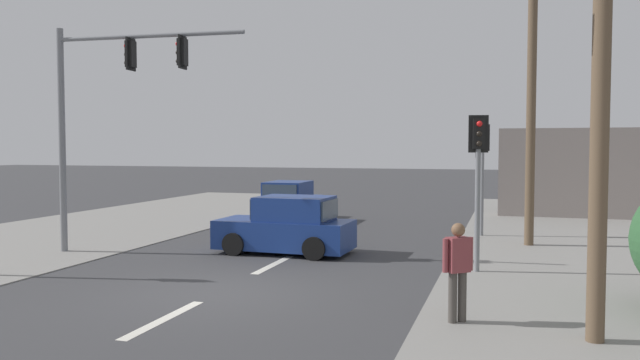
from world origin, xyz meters
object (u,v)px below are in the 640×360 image
object	(u,v)px
pedestrian_at_kerb	(458,267)
pedestal_signal_right_kerb	(478,166)
utility_pole_midground_right	(532,78)
traffic_signal_mast	(104,98)
utility_pole_foreground_right	(592,14)
hatchback_oncoming_near	(287,227)
pedestal_signal_far_median	(482,160)
hatchback_receding_far	(290,203)

from	to	relation	value
pedestrian_at_kerb	pedestal_signal_right_kerb	bearing A→B (deg)	88.72
utility_pole_midground_right	traffic_signal_mast	size ratio (longest dim) A/B	1.53
utility_pole_foreground_right	hatchback_oncoming_near	size ratio (longest dim) A/B	2.38
pedestal_signal_far_median	pedestrian_at_kerb	size ratio (longest dim) A/B	2.18
utility_pole_midground_right	pedestal_signal_right_kerb	bearing A→B (deg)	-105.92
traffic_signal_mast	pedestal_signal_right_kerb	distance (m)	9.72
utility_pole_foreground_right	pedestal_signal_far_median	bearing A→B (deg)	100.06
hatchback_receding_far	hatchback_oncoming_near	distance (m)	7.36
pedestrian_at_kerb	pedestal_signal_far_median	bearing A→B (deg)	90.30
traffic_signal_mast	pedestrian_at_kerb	xyz separation A→B (m)	(9.46, -3.99, -3.22)
pedestrian_at_kerb	hatchback_receding_far	bearing A→B (deg)	120.45
utility_pole_foreground_right	pedestal_signal_far_median	size ratio (longest dim) A/B	2.46
utility_pole_foreground_right	utility_pole_midground_right	bearing A→B (deg)	93.19
utility_pole_midground_right	hatchback_oncoming_near	distance (m)	8.12
utility_pole_foreground_right	hatchback_oncoming_near	world-z (taller)	utility_pole_foreground_right
traffic_signal_mast	pedestal_signal_far_median	size ratio (longest dim) A/B	1.69
pedestal_signal_far_median	hatchback_oncoming_near	xyz separation A→B (m)	(-4.84, -4.79, -1.71)
utility_pole_midground_right	pedestal_signal_far_median	xyz separation A→B (m)	(-1.39, 1.59, -2.40)
traffic_signal_mast	hatchback_receding_far	world-z (taller)	traffic_signal_mast
pedestal_signal_far_median	pedestrian_at_kerb	distance (m)	10.37
utility_pole_foreground_right	hatchback_receding_far	size ratio (longest dim) A/B	2.39
pedestal_signal_right_kerb	hatchback_oncoming_near	xyz separation A→B (m)	(-4.99, 1.17, -1.71)
utility_pole_foreground_right	traffic_signal_mast	world-z (taller)	utility_pole_foreground_right
pedestal_signal_far_median	hatchback_oncoming_near	distance (m)	7.02
utility_pole_midground_right	hatchback_oncoming_near	size ratio (longest dim) A/B	2.49
utility_pole_midground_right	pedestal_signal_far_median	world-z (taller)	utility_pole_midground_right
traffic_signal_mast	hatchback_oncoming_near	distance (m)	5.91
pedestal_signal_right_kerb	hatchback_oncoming_near	distance (m)	5.40
utility_pole_foreground_right	pedestrian_at_kerb	size ratio (longest dim) A/B	5.38
hatchback_receding_far	pedestal_signal_right_kerb	bearing A→B (deg)	-47.64
utility_pole_foreground_right	hatchback_oncoming_near	bearing A→B (deg)	138.62
traffic_signal_mast	pedestal_signal_right_kerb	world-z (taller)	traffic_signal_mast
hatchback_receding_far	hatchback_oncoming_near	bearing A→B (deg)	-70.86
utility_pole_midground_right	pedestal_signal_far_median	bearing A→B (deg)	131.20
pedestrian_at_kerb	utility_pole_midground_right	bearing A→B (deg)	81.21
utility_pole_foreground_right	pedestal_signal_right_kerb	size ratio (longest dim) A/B	2.46
pedestal_signal_right_kerb	hatchback_receding_far	size ratio (longest dim) A/B	0.97
hatchback_oncoming_near	pedestal_signal_right_kerb	bearing A→B (deg)	-13.18
utility_pole_midground_right	pedestrian_at_kerb	bearing A→B (deg)	-98.79
utility_pole_midground_right	pedestrian_at_kerb	xyz separation A→B (m)	(-1.34, -8.67, -3.89)
utility_pole_midground_right	hatchback_receding_far	bearing A→B (deg)	156.52
pedestal_signal_far_median	hatchback_receding_far	distance (m)	7.76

